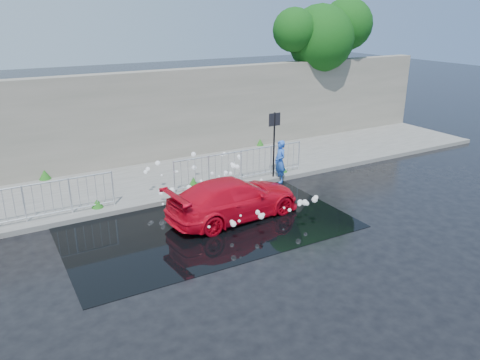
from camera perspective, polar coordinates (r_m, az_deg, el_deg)
name	(u,v)px	position (r m, az deg, el deg)	size (l,w,h in m)	color
ground	(205,242)	(12.59, -4.25, -7.52)	(90.00, 90.00, 0.00)	black
pavement	(144,183)	(16.85, -11.62, -0.32)	(30.00, 4.00, 0.15)	#5B5C57
curb	(164,201)	(15.08, -9.19, -2.59)	(30.00, 0.25, 0.16)	#5B5C57
retaining_wall	(122,120)	(18.38, -14.22, 7.11)	(30.00, 0.60, 3.50)	slate
puddle	(206,224)	(13.59, -4.17, -5.33)	(8.00, 5.00, 0.01)	black
sign_post	(274,134)	(16.46, 4.19, 5.58)	(0.45, 0.06, 2.50)	black
tree	(324,34)	(22.72, 10.24, 17.13)	(5.16, 3.05, 6.40)	#332114
railing_left	(24,203)	(14.43, -24.86, -2.53)	(5.05, 0.05, 1.10)	silver
railing_right	(241,164)	(16.33, 0.11, 1.90)	(5.05, 0.05, 1.10)	silver
weeds	(140,182)	(16.21, -12.07, -0.25)	(12.17, 3.93, 0.42)	#155015
water_spray	(222,184)	(14.54, -2.17, -0.44)	(3.67, 5.52, 1.08)	white
red_car	(234,198)	(13.75, -0.75, -2.26)	(1.67, 4.11, 1.19)	red
person	(280,161)	(16.64, 4.90, 2.27)	(0.56, 0.36, 1.52)	blue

